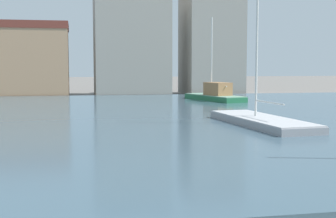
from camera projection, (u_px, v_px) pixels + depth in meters
harbor_water at (84, 118)px, 29.16m from camera, size 82.28×41.33×0.31m
sailboat_green at (212, 97)px, 42.57m from camera, size 4.25×8.36×7.78m
sailboat_grey at (254, 122)px, 25.40m from camera, size 3.11×9.84×8.75m
townhouse_wide_warehouse at (31, 60)px, 51.01m from camera, size 8.16×6.05×8.12m
townhouse_narrow_midrow at (131, 36)px, 53.04m from camera, size 8.46×6.48×13.69m
townhouse_end_terrace at (211, 41)px, 55.68m from camera, size 6.58×7.22×12.69m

